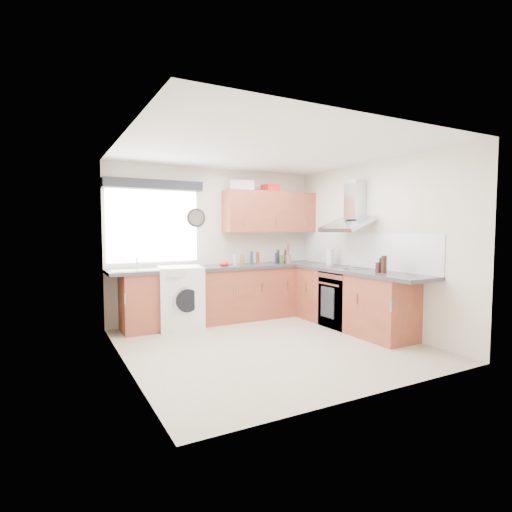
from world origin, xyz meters
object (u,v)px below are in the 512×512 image
extractor_hood (351,212)px  washing_machine (181,297)px  oven (344,299)px  upper_cabinets (270,212)px

extractor_hood → washing_machine: 2.90m
oven → washing_machine: washing_machine is taller
oven → upper_cabinets: 1.99m
upper_cabinets → washing_machine: size_ratio=1.81×
oven → upper_cabinets: upper_cabinets is taller
extractor_hood → washing_machine: size_ratio=0.83×
oven → upper_cabinets: (-0.55, 1.32, 1.38)m
oven → extractor_hood: (0.10, -0.00, 1.34)m
washing_machine → oven: bearing=-15.4°
oven → extractor_hood: bearing=-0.0°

